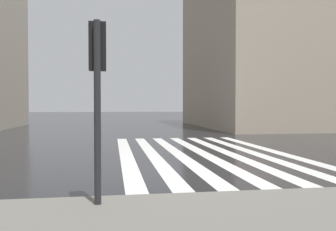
{
  "coord_description": "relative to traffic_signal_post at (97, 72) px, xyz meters",
  "views": [
    {
      "loc": [
        -9.84,
        2.22,
        1.85
      ],
      "look_at": [
        3.99,
        0.07,
        1.49
      ],
      "focal_mm": 38.16,
      "sensor_mm": 36.0,
      "label": 1
    }
  ],
  "objects": [
    {
      "name": "traffic_signal_post",
      "position": [
        0.0,
        0.0,
        0.0
      ],
      "size": [
        0.44,
        0.3,
        3.18
      ],
      "color": "#232326",
      "rests_on": "sidewalk_pavement"
    },
    {
      "name": "haussmann_block_corner",
      "position": [
        24.79,
        -18.8,
        6.65
      ],
      "size": [
        17.68,
        21.21,
        18.57
      ],
      "color": "tan",
      "rests_on": "ground_plane"
    },
    {
      "name": "ground_plane",
      "position": [
        3.45,
        -2.48,
        -2.45
      ],
      "size": [
        220.0,
        220.0,
        0.0
      ],
      "primitive_type": "plane",
      "color": "black"
    },
    {
      "name": "zebra_crossing",
      "position": [
        7.45,
        -3.77,
        -2.44
      ],
      "size": [
        13.0,
        6.5,
        0.01
      ],
      "color": "silver",
      "rests_on": "ground_plane"
    }
  ]
}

